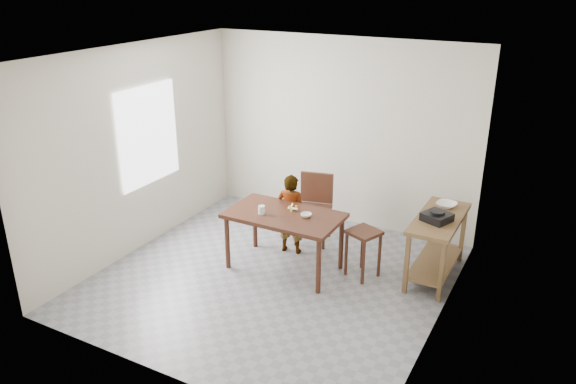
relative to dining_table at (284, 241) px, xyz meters
The scene contains 17 objects.
floor 0.50m from the dining_table, 90.00° to the right, with size 4.00×4.00×0.04m, color gray.
ceiling 2.36m from the dining_table, 90.00° to the right, with size 4.00×4.00×0.04m, color white.
wall_back 1.98m from the dining_table, 90.00° to the left, with size 4.00×0.04×2.70m, color beige.
wall_front 2.52m from the dining_table, 90.00° to the right, with size 4.00×0.04×2.70m, color beige.
wall_left 2.26m from the dining_table, behind, with size 0.04×4.00×2.70m, color beige.
wall_right 2.26m from the dining_table, ahead, with size 0.04×4.00×2.70m, color beige.
window_pane 2.27m from the dining_table, behind, with size 0.02×1.10×1.30m, color white.
dining_table is the anchor object (origin of this frame).
prep_counter 1.86m from the dining_table, 22.15° to the left, with size 0.50×1.20×0.80m, color brown, non-canonical shape.
child 0.49m from the dining_table, 107.69° to the left, with size 0.40×0.26×1.09m, color white.
dining_chair 0.85m from the dining_table, 90.87° to the left, with size 0.45×0.45×0.94m, color #3C1D12, non-canonical shape.
stool 0.98m from the dining_table, 17.02° to the left, with size 0.35×0.35×0.61m, color #3C1D12, non-canonical shape.
glass_tumbler 0.51m from the dining_table, 151.17° to the right, with size 0.08×0.08×0.10m, color silver.
small_bowl 0.49m from the dining_table, ahead, with size 0.14×0.14×0.04m, color white.
banana 0.43m from the dining_table, 72.13° to the left, with size 0.15×0.11×0.05m, color #F2E54C, non-canonical shape.
serving_bowl 2.05m from the dining_table, 30.81° to the left, with size 0.24×0.24×0.06m, color white.
gas_burner 1.87m from the dining_table, 18.22° to the left, with size 0.29×0.29×0.10m, color black.
Camera 1 is at (3.01, -5.19, 3.54)m, focal length 35.00 mm.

